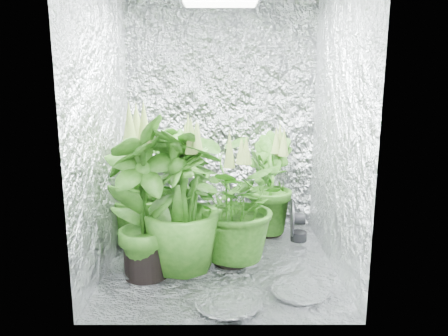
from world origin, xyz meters
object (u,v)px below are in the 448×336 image
plant_d (182,201)px  plant_e (232,204)px  plant_f (144,198)px  circulation_fan (296,224)px  plant_b (185,187)px  plant_a (143,188)px  plant_c (268,186)px

plant_d → plant_e: (0.34, 0.14, -0.06)m
plant_f → circulation_fan: 1.35m
plant_b → circulation_fan: 0.95m
plant_a → plant_c: (1.02, 0.17, -0.03)m
plant_c → plant_d: 0.98m
plant_a → plant_d: (0.36, -0.56, 0.05)m
plant_f → circulation_fan: bearing=29.8°
plant_c → plant_f: (-0.90, -0.80, 0.12)m
plant_c → plant_e: size_ratio=0.99×
plant_a → circulation_fan: size_ratio=2.83×
plant_e → plant_b: bearing=128.2°
plant_a → plant_f: 0.65m
plant_c → plant_b: bearing=-169.6°
plant_b → plant_e: size_ratio=1.03×
plant_b → plant_f: plant_f is taller
plant_c → plant_a: bearing=-170.4°
plant_a → plant_e: 0.82m
plant_a → plant_e: bearing=-31.1°
plant_f → plant_d: bearing=16.3°
plant_e → plant_f: 0.63m
plant_d → plant_e: bearing=21.8°
plant_a → circulation_fan: (1.24, 0.01, -0.31)m
plant_c → plant_e: bearing=-117.8°
plant_a → plant_b: bearing=7.9°
plant_d → plant_e: size_ratio=1.15×
plant_e → circulation_fan: 0.75m
plant_d → circulation_fan: size_ratio=3.22×
plant_d → circulation_fan: 1.10m
plant_e → plant_c: bearing=62.2°
plant_b → circulation_fan: (0.90, -0.04, -0.30)m
plant_d → circulation_fan: (0.87, 0.57, -0.36)m
plant_a → plant_c: 1.03m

